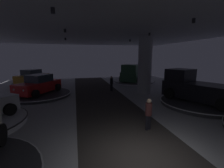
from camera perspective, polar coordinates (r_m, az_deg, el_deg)
ground at (r=6.00m, az=11.99°, el=-27.01°), size 24.00×44.00×0.06m
column_right at (r=15.46m, az=12.04°, el=6.82°), size 1.32×1.32×5.50m
display_platform_far_left at (r=15.74m, az=-25.28°, el=-3.46°), size 5.59×5.59×0.26m
display_car_far_left at (r=15.60m, az=-25.45°, el=-0.30°), size 3.74×4.52×1.71m
display_platform_mid_right at (r=13.37m, az=29.69°, el=-6.06°), size 5.68×5.68×0.28m
pickup_truck_mid_right at (r=13.27m, az=28.83°, el=-1.39°), size 4.19×5.70×2.30m
display_platform_deep_left at (r=22.09m, az=-27.07°, el=0.08°), size 4.94×4.94×0.28m
display_car_deep_left at (r=21.95m, az=-27.31°, el=2.36°), size 3.66×4.54×1.71m
display_platform_deep_right at (r=21.72m, az=8.13°, el=0.93°), size 5.68×5.68×0.27m
pickup_truck_deep_right at (r=21.28m, az=7.94°, el=3.60°), size 4.97×5.44×2.30m
visitor_walking_near at (r=7.83m, az=13.36°, el=-10.12°), size 0.32×0.32×1.59m
visitor_walking_far at (r=16.05m, az=-0.18°, el=0.53°), size 0.32×0.32×1.59m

